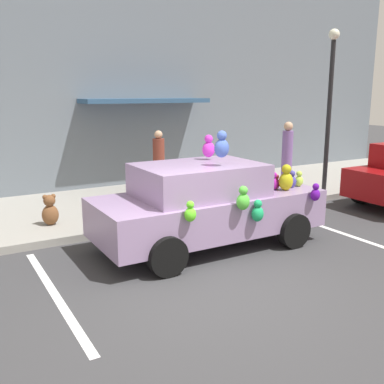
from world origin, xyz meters
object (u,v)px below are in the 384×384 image
Objects in this scene: street_lamp_post at (330,95)px; pedestrian_near_shopfront at (287,155)px; pedestrian_walking_past at (159,165)px; teddy_bear_on_sidewalk at (50,211)px; plush_covered_car at (207,204)px.

pedestrian_near_shopfront is (-0.35, 1.15, -1.68)m from street_lamp_post.
pedestrian_near_shopfront reaches higher than pedestrian_walking_past.
street_lamp_post is at bearing -3.44° from teddy_bear_on_sidewalk.
pedestrian_walking_past is (0.85, 3.74, 0.13)m from plush_covered_car.
street_lamp_post is (4.96, 1.88, 1.90)m from plush_covered_car.
street_lamp_post is 2.32× the size of pedestrian_near_shopfront.
teddy_bear_on_sidewalk is at bearing 176.56° from street_lamp_post.
street_lamp_post is at bearing 20.72° from plush_covered_car.
pedestrian_walking_past is at bearing 155.60° from street_lamp_post.
street_lamp_post reaches higher than pedestrian_near_shopfront.
plush_covered_car is 5.63m from street_lamp_post.
pedestrian_walking_past is (-4.11, 1.86, -1.77)m from street_lamp_post.
pedestrian_near_shopfront is at bearing 5.88° from teddy_bear_on_sidewalk.
street_lamp_post is (7.25, -0.44, 2.26)m from teddy_bear_on_sidewalk.
street_lamp_post reaches higher than pedestrian_walking_past.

